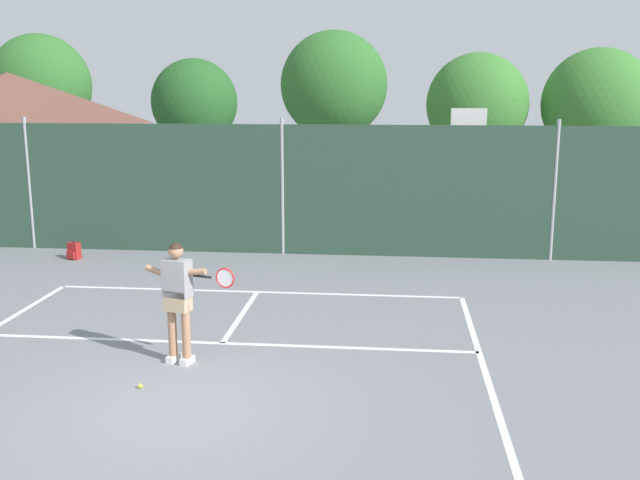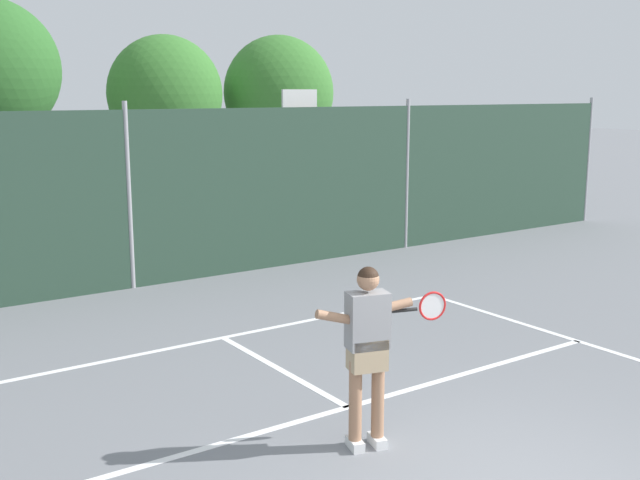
% 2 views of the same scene
% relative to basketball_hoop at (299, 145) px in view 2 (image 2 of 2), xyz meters
% --- Properties ---
extents(court_markings, '(8.30, 11.10, 0.01)m').
position_rel_basketball_hoop_xyz_m(court_markings, '(-4.58, -9.84, -2.31)').
color(court_markings, white).
rests_on(court_markings, ground).
extents(chainlink_fence, '(26.09, 0.09, 3.35)m').
position_rel_basketball_hoop_xyz_m(chainlink_fence, '(-4.58, -1.49, -0.71)').
color(chainlink_fence, '#284233').
rests_on(chainlink_fence, ground).
extents(basketball_hoop, '(0.90, 0.67, 3.55)m').
position_rel_basketball_hoop_xyz_m(basketball_hoop, '(0.00, 0.00, 0.00)').
color(basketball_hoop, yellow).
rests_on(basketball_hoop, ground).
extents(tennis_player, '(1.42, 0.36, 1.85)m').
position_rel_basketball_hoop_xyz_m(tennis_player, '(-5.00, -8.90, -1.20)').
color(tennis_player, silver).
rests_on(tennis_player, ground).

